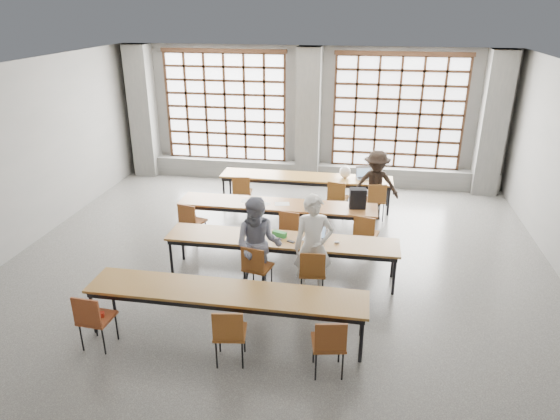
# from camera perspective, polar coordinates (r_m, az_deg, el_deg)

# --- Properties ---
(floor) EXTENTS (11.00, 11.00, 0.00)m
(floor) POSITION_cam_1_polar(r_m,az_deg,el_deg) (8.80, -1.02, -8.00)
(floor) COLOR #494947
(floor) RESTS_ON ground
(ceiling) EXTENTS (11.00, 11.00, 0.00)m
(ceiling) POSITION_cam_1_polar(r_m,az_deg,el_deg) (7.63, -1.21, 15.24)
(ceiling) COLOR silver
(ceiling) RESTS_ON floor
(wall_back) EXTENTS (10.00, 0.00, 10.00)m
(wall_back) POSITION_cam_1_polar(r_m,az_deg,el_deg) (13.29, 3.40, 10.74)
(wall_back) COLOR slate
(wall_back) RESTS_ON floor
(column_left) EXTENTS (0.60, 0.55, 3.50)m
(column_left) POSITION_cam_1_polar(r_m,az_deg,el_deg) (14.24, -15.37, 10.78)
(column_left) COLOR #5B5B59
(column_left) RESTS_ON floor
(column_mid) EXTENTS (0.60, 0.55, 3.50)m
(column_mid) POSITION_cam_1_polar(r_m,az_deg,el_deg) (13.02, 3.26, 10.49)
(column_mid) COLOR #5B5B59
(column_mid) RESTS_ON floor
(column_right) EXTENTS (0.60, 0.55, 3.50)m
(column_right) POSITION_cam_1_polar(r_m,az_deg,el_deg) (13.30, 23.14, 8.99)
(column_right) COLOR #5B5B59
(column_right) RESTS_ON floor
(window_left) EXTENTS (3.32, 0.12, 3.00)m
(window_left) POSITION_cam_1_polar(r_m,az_deg,el_deg) (13.62, -6.27, 11.58)
(window_left) COLOR white
(window_left) RESTS_ON wall_back
(window_right) EXTENTS (3.32, 0.12, 3.00)m
(window_right) POSITION_cam_1_polar(r_m,az_deg,el_deg) (13.14, 13.34, 10.70)
(window_right) COLOR white
(window_right) RESTS_ON wall_back
(sill_ledge) EXTENTS (9.80, 0.35, 0.50)m
(sill_ledge) POSITION_cam_1_polar(r_m,az_deg,el_deg) (13.49, 3.16, 4.32)
(sill_ledge) COLOR #5B5B59
(sill_ledge) RESTS_ON floor
(desk_row_a) EXTENTS (4.00, 0.70, 0.73)m
(desk_row_a) POSITION_cam_1_polar(r_m,az_deg,el_deg) (11.71, 2.97, 3.57)
(desk_row_a) COLOR brown
(desk_row_a) RESTS_ON floor
(desk_row_b) EXTENTS (4.00, 0.70, 0.73)m
(desk_row_b) POSITION_cam_1_polar(r_m,az_deg,el_deg) (10.09, -0.33, 0.39)
(desk_row_b) COLOR brown
(desk_row_b) RESTS_ON floor
(desk_row_c) EXTENTS (4.00, 0.70, 0.73)m
(desk_row_c) POSITION_cam_1_polar(r_m,az_deg,el_deg) (8.61, 0.17, -3.68)
(desk_row_c) COLOR brown
(desk_row_c) RESTS_ON floor
(desk_row_d) EXTENTS (4.00, 0.70, 0.73)m
(desk_row_d) POSITION_cam_1_polar(r_m,az_deg,el_deg) (7.19, -6.19, -9.61)
(desk_row_d) COLOR brown
(desk_row_d) RESTS_ON floor
(chair_back_left) EXTENTS (0.47, 0.47, 0.88)m
(chair_back_left) POSITION_cam_1_polar(r_m,az_deg,el_deg) (11.41, -4.38, 2.33)
(chair_back_left) COLOR brown
(chair_back_left) RESTS_ON floor
(chair_back_mid) EXTENTS (0.50, 0.50, 0.88)m
(chair_back_mid) POSITION_cam_1_polar(r_m,az_deg,el_deg) (11.10, 6.58, 1.66)
(chair_back_mid) COLOR brown
(chair_back_mid) RESTS_ON floor
(chair_back_right) EXTENTS (0.49, 0.50, 0.88)m
(chair_back_right) POSITION_cam_1_polar(r_m,az_deg,el_deg) (11.10, 10.87, 1.38)
(chair_back_right) COLOR brown
(chair_back_right) RESTS_ON floor
(chair_mid_left) EXTENTS (0.52, 0.52, 0.88)m
(chair_mid_left) POSITION_cam_1_polar(r_m,az_deg,el_deg) (9.98, -10.17, -1.04)
(chair_mid_left) COLOR brown
(chair_mid_left) RESTS_ON floor
(chair_mid_centre) EXTENTS (0.50, 0.50, 0.88)m
(chair_mid_centre) POSITION_cam_1_polar(r_m,az_deg,el_deg) (9.51, 1.29, -1.88)
(chair_mid_centre) COLOR brown
(chair_mid_centre) RESTS_ON floor
(chair_mid_right) EXTENTS (0.51, 0.51, 0.88)m
(chair_mid_right) POSITION_cam_1_polar(r_m,az_deg,el_deg) (9.43, 9.72, -2.45)
(chair_mid_right) COLOR brown
(chair_mid_right) RESTS_ON floor
(chair_front_left) EXTENTS (0.50, 0.51, 0.88)m
(chair_front_left) POSITION_cam_1_polar(r_m,az_deg,el_deg) (8.18, -2.77, -6.23)
(chair_front_left) COLOR brown
(chair_front_left) RESTS_ON floor
(chair_front_right) EXTENTS (0.46, 0.46, 0.88)m
(chair_front_right) POSITION_cam_1_polar(r_m,az_deg,el_deg) (8.05, 3.72, -6.77)
(chair_front_right) COLOR brown
(chair_front_right) RESTS_ON floor
(chair_near_left) EXTENTS (0.45, 0.45, 0.88)m
(chair_near_left) POSITION_cam_1_polar(r_m,az_deg,el_deg) (7.39, -20.60, -11.28)
(chair_near_left) COLOR brown
(chair_near_left) RESTS_ON floor
(chair_near_mid) EXTENTS (0.48, 0.48, 0.88)m
(chair_near_mid) POSITION_cam_1_polar(r_m,az_deg,el_deg) (6.71, -5.82, -13.53)
(chair_near_mid) COLOR brown
(chair_near_mid) RESTS_ON floor
(chair_near_right) EXTENTS (0.49, 0.49, 0.88)m
(chair_near_right) POSITION_cam_1_polar(r_m,az_deg,el_deg) (6.53, 5.65, -14.68)
(chair_near_right) COLOR brown
(chair_near_right) RESTS_ON floor
(student_male) EXTENTS (0.71, 0.55, 1.75)m
(student_male) POSITION_cam_1_polar(r_m,az_deg,el_deg) (8.00, 3.83, -4.22)
(student_male) COLOR silver
(student_male) RESTS_ON floor
(student_female) EXTENTS (0.83, 0.66, 1.65)m
(student_female) POSITION_cam_1_polar(r_m,az_deg,el_deg) (8.15, -2.50, -4.05)
(student_female) COLOR #171D45
(student_female) RESTS_ON floor
(student_back) EXTENTS (1.07, 0.69, 1.56)m
(student_back) POSITION_cam_1_polar(r_m,az_deg,el_deg) (11.13, 10.88, 2.79)
(student_back) COLOR black
(student_back) RESTS_ON floor
(laptop_front) EXTENTS (0.43, 0.38, 0.26)m
(laptop_front) POSITION_cam_1_polar(r_m,az_deg,el_deg) (8.59, 4.02, -2.88)
(laptop_front) COLOR silver
(laptop_front) RESTS_ON desk_row_c
(laptop_back) EXTENTS (0.42, 0.37, 0.26)m
(laptop_back) POSITION_cam_1_polar(r_m,az_deg,el_deg) (11.70, 9.58, 3.92)
(laptop_back) COLOR #ADAEB2
(laptop_back) RESTS_ON desk_row_a
(mouse) EXTENTS (0.11, 0.08, 0.04)m
(mouse) POSITION_cam_1_polar(r_m,az_deg,el_deg) (8.47, 6.52, -3.69)
(mouse) COLOR white
(mouse) RESTS_ON desk_row_c
(green_box) EXTENTS (0.27, 0.17, 0.09)m
(green_box) POSITION_cam_1_polar(r_m,az_deg,el_deg) (8.64, -0.07, -2.77)
(green_box) COLOR #2E8D3B
(green_box) RESTS_ON desk_row_c
(phone) EXTENTS (0.14, 0.11, 0.01)m
(phone) POSITION_cam_1_polar(r_m,az_deg,el_deg) (8.47, 1.26, -3.62)
(phone) COLOR black
(phone) RESTS_ON desk_row_c
(paper_sheet_a) EXTENTS (0.31, 0.22, 0.00)m
(paper_sheet_a) POSITION_cam_1_polar(r_m,az_deg,el_deg) (10.22, -3.60, 1.06)
(paper_sheet_a) COLOR silver
(paper_sheet_a) RESTS_ON desk_row_b
(paper_sheet_b) EXTENTS (0.35, 0.31, 0.00)m
(paper_sheet_b) POSITION_cam_1_polar(r_m,az_deg,el_deg) (10.07, -2.06, 0.75)
(paper_sheet_b) COLOR silver
(paper_sheet_b) RESTS_ON desk_row_b
(paper_sheet_c) EXTENTS (0.33, 0.26, 0.00)m
(paper_sheet_c) POSITION_cam_1_polar(r_m,az_deg,el_deg) (10.05, 0.23, 0.71)
(paper_sheet_c) COLOR silver
(paper_sheet_c) RESTS_ON desk_row_b
(backpack) EXTENTS (0.34, 0.24, 0.40)m
(backpack) POSITION_cam_1_polar(r_m,az_deg,el_deg) (9.90, 8.87, 1.33)
(backpack) COLOR black
(backpack) RESTS_ON desk_row_b
(plastic_bag) EXTENTS (0.31, 0.27, 0.29)m
(plastic_bag) POSITION_cam_1_polar(r_m,az_deg,el_deg) (11.62, 7.44, 4.35)
(plastic_bag) COLOR white
(plastic_bag) RESTS_ON desk_row_a
(red_pouch) EXTENTS (0.22, 0.15, 0.06)m
(red_pouch) POSITION_cam_1_polar(r_m,az_deg,el_deg) (7.47, -20.23, -11.19)
(red_pouch) COLOR #A92514
(red_pouch) RESTS_ON chair_near_left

